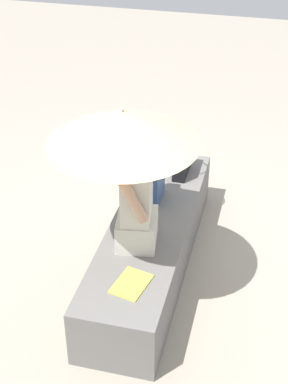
% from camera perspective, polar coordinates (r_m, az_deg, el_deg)
% --- Properties ---
extents(ground_plane, '(14.00, 14.00, 0.00)m').
position_cam_1_polar(ground_plane, '(4.73, 0.61, -7.25)').
color(ground_plane, '#9E9384').
extents(stone_bench, '(2.20, 0.58, 0.44)m').
position_cam_1_polar(stone_bench, '(4.59, 0.63, -5.14)').
color(stone_bench, slate).
rests_on(stone_bench, ground).
extents(person_seated, '(0.50, 0.33, 0.90)m').
position_cam_1_polar(person_seated, '(4.04, -0.71, -0.50)').
color(person_seated, beige).
rests_on(person_seated, stone_bench).
extents(parasol, '(0.99, 0.99, 1.10)m').
position_cam_1_polar(parasol, '(3.69, -2.07, 6.34)').
color(parasol, '#B7B7BC').
rests_on(parasol, stone_bench).
extents(handbag_black, '(0.28, 0.21, 0.34)m').
position_cam_1_polar(handbag_black, '(4.61, 1.04, 0.99)').
color(handbag_black, '#335184').
rests_on(handbag_black, stone_bench).
extents(tote_bag_canvas, '(0.31, 0.23, 0.30)m').
position_cam_1_polar(tote_bag_canvas, '(4.98, 3.73, 3.29)').
color(tote_bag_canvas, black).
rests_on(tote_bag_canvas, stone_bench).
extents(magazine, '(0.32, 0.26, 0.01)m').
position_cam_1_polar(magazine, '(3.91, -1.23, -8.94)').
color(magazine, '#EAE04C').
rests_on(magazine, stone_bench).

